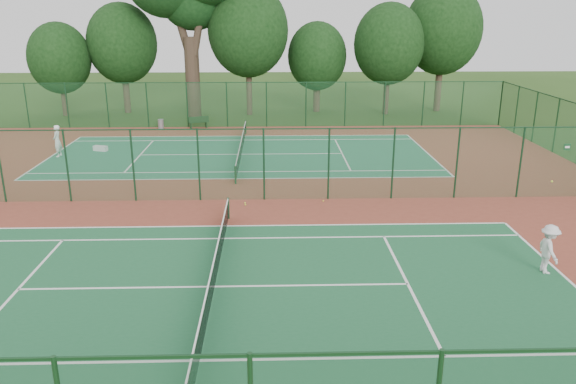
% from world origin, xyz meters
% --- Properties ---
extents(ground, '(120.00, 120.00, 0.00)m').
position_xyz_m(ground, '(0.00, 0.00, 0.00)').
color(ground, '#284816').
rests_on(ground, ground).
extents(red_pad, '(40.00, 36.00, 0.01)m').
position_xyz_m(red_pad, '(0.00, 0.00, 0.01)').
color(red_pad, brown).
rests_on(red_pad, ground).
extents(court_near, '(23.77, 10.97, 0.01)m').
position_xyz_m(court_near, '(0.00, -9.00, 0.01)').
color(court_near, '#1C5A34').
rests_on(court_near, red_pad).
extents(court_far, '(23.77, 10.97, 0.01)m').
position_xyz_m(court_far, '(0.00, 9.00, 0.01)').
color(court_far, '#216947').
rests_on(court_far, red_pad).
extents(fence_north, '(40.00, 0.09, 3.50)m').
position_xyz_m(fence_north, '(0.00, 18.00, 1.76)').
color(fence_north, '#1A502B').
rests_on(fence_north, ground).
extents(fence_divider, '(40.00, 0.09, 3.50)m').
position_xyz_m(fence_divider, '(0.00, 0.00, 1.76)').
color(fence_divider, '#1C542C').
rests_on(fence_divider, ground).
extents(tennis_net_near, '(0.10, 12.90, 0.97)m').
position_xyz_m(tennis_net_near, '(0.00, -9.00, 0.54)').
color(tennis_net_near, '#163D24').
rests_on(tennis_net_near, ground).
extents(tennis_net_far, '(0.10, 12.90, 0.97)m').
position_xyz_m(tennis_net_far, '(0.00, 9.00, 0.54)').
color(tennis_net_far, '#13361C').
rests_on(tennis_net_far, ground).
extents(player_near, '(0.66, 1.14, 1.75)m').
position_xyz_m(player_near, '(11.38, -8.26, 0.89)').
color(player_near, silver).
rests_on(player_near, court_near).
extents(player_far, '(0.49, 0.73, 1.97)m').
position_xyz_m(player_far, '(-11.38, 8.78, 1.01)').
color(player_far, white).
rests_on(player_far, court_far).
extents(trash_bin, '(0.51, 0.51, 0.78)m').
position_xyz_m(trash_bin, '(-6.58, 17.14, 0.40)').
color(trash_bin, gray).
rests_on(trash_bin, red_pad).
extents(bench, '(1.60, 0.93, 0.95)m').
position_xyz_m(bench, '(-3.73, 17.46, 0.50)').
color(bench, black).
rests_on(bench, red_pad).
extents(kit_bag, '(0.97, 0.61, 0.34)m').
position_xyz_m(kit_bag, '(-9.21, 10.19, 0.18)').
color(kit_bag, silver).
rests_on(kit_bag, red_pad).
extents(stray_ball_a, '(0.07, 0.07, 0.07)m').
position_xyz_m(stray_ball_a, '(0.63, -0.60, 0.04)').
color(stray_ball_a, '#E1EE37').
rests_on(stray_ball_a, red_pad).
extents(stray_ball_b, '(0.07, 0.07, 0.07)m').
position_xyz_m(stray_ball_b, '(4.36, -0.40, 0.04)').
color(stray_ball_b, yellow).
rests_on(stray_ball_b, red_pad).
extents(stray_ball_c, '(0.07, 0.07, 0.07)m').
position_xyz_m(stray_ball_c, '(0.66, -0.86, 0.05)').
color(stray_ball_c, '#BBDA32').
rests_on(stray_ball_c, red_pad).
extents(evergreen_row, '(39.00, 5.00, 12.00)m').
position_xyz_m(evergreen_row, '(0.50, 24.25, 0.00)').
color(evergreen_row, black).
rests_on(evergreen_row, ground).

